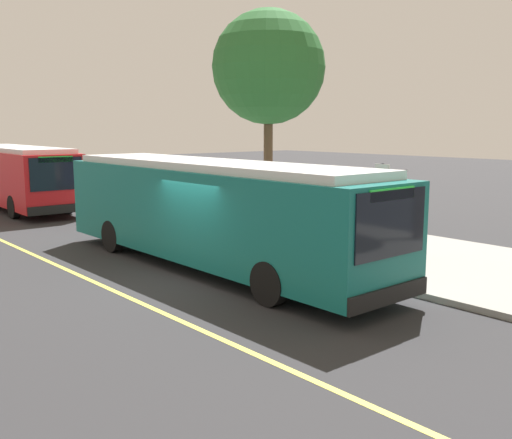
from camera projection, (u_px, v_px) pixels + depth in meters
ground_plane at (199, 279)px, 15.07m from camera, size 120.00×120.00×0.00m
sidewalk_curb at (352, 246)px, 18.91m from camera, size 44.00×6.40×0.15m
lane_stripe_center at (122, 294)px, 13.66m from camera, size 36.00×0.14×0.01m
transit_bus_main at (211, 210)px, 16.09m from camera, size 12.11×2.63×2.95m
transit_bus_second at (16, 175)px, 27.97m from camera, size 10.86×2.89×2.95m
bus_shelter at (349, 191)px, 18.04m from camera, size 2.90×1.60×2.48m
waiting_bench at (357, 234)px, 17.88m from camera, size 1.60×0.48×0.95m
route_sign_post at (382, 202)px, 15.07m from camera, size 0.44×0.08×2.80m
pedestrian_commuter at (288, 216)px, 18.27m from camera, size 0.24×0.40×1.69m
street_tree_near_shelter at (268, 68)px, 22.87m from camera, size 4.44×4.44×8.24m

